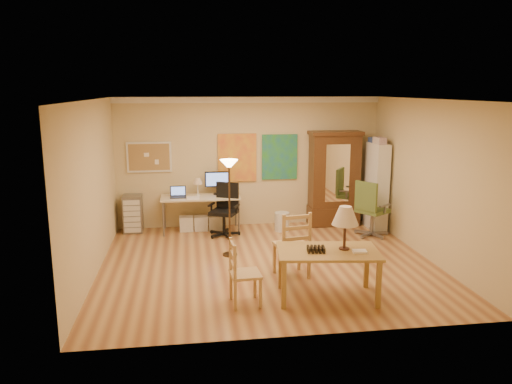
{
  "coord_description": "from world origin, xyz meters",
  "views": [
    {
      "loc": [
        -1.3,
        -7.8,
        2.87
      ],
      "look_at": [
        -0.16,
        0.3,
        1.17
      ],
      "focal_mm": 35.0,
      "sensor_mm": 36.0,
      "label": 1
    }
  ],
  "objects": [
    {
      "name": "wastebin",
      "position": [
        0.6,
        1.91,
        0.19
      ],
      "size": [
        0.31,
        0.31,
        0.38
      ],
      "primitive_type": "cylinder",
      "color": "silver",
      "rests_on": "floor"
    },
    {
      "name": "corkboard",
      "position": [
        -2.05,
        2.47,
        1.5
      ],
      "size": [
        0.9,
        0.04,
        0.62
      ],
      "primitive_type": "cube",
      "color": "tan",
      "rests_on": "floor"
    },
    {
      "name": "office_chair_green",
      "position": [
        2.26,
        1.28,
        0.3
      ],
      "size": [
        0.7,
        0.7,
        1.12
      ],
      "color": "slate",
      "rests_on": "floor"
    },
    {
      "name": "crown_molding",
      "position": [
        0.0,
        2.46,
        2.64
      ],
      "size": [
        5.5,
        0.08,
        0.12
      ],
      "primitive_type": "cube",
      "color": "white",
      "rests_on": "floor"
    },
    {
      "name": "office_chair_black",
      "position": [
        -0.59,
        1.73,
        0.28
      ],
      "size": [
        0.64,
        0.64,
        1.04
      ],
      "color": "black",
      "rests_on": "floor"
    },
    {
      "name": "floor",
      "position": [
        0.0,
        0.0,
        0.0
      ],
      "size": [
        5.5,
        5.5,
        0.0
      ],
      "primitive_type": "plane",
      "color": "#925834",
      "rests_on": "ground"
    },
    {
      "name": "bookshelf",
      "position": [
        2.55,
        1.79,
        0.89
      ],
      "size": [
        0.27,
        0.71,
        1.79
      ],
      "color": "white",
      "rests_on": "floor"
    },
    {
      "name": "art_panel_left",
      "position": [
        -0.25,
        2.47,
        1.45
      ],
      "size": [
        0.8,
        0.04,
        1.0
      ],
      "primitive_type": "cube",
      "color": "yellow",
      "rests_on": "floor"
    },
    {
      "name": "ladder_chair_left",
      "position": [
        -0.59,
        -1.51,
        0.42
      ],
      "size": [
        0.42,
        0.44,
        0.89
      ],
      "color": "tan",
      "rests_on": "floor"
    },
    {
      "name": "drawer_cart",
      "position": [
        -2.41,
        2.27,
        0.38
      ],
      "size": [
        0.38,
        0.45,
        0.75
      ],
      "color": "slate",
      "rests_on": "floor"
    },
    {
      "name": "dining_table",
      "position": [
        0.68,
        -1.46,
        0.82
      ],
      "size": [
        1.48,
        1.0,
        1.3
      ],
      "color": "olive",
      "rests_on": "floor"
    },
    {
      "name": "art_panel_right",
      "position": [
        0.65,
        2.47,
        1.45
      ],
      "size": [
        0.75,
        0.04,
        0.95
      ],
      "primitive_type": "cube",
      "color": "teal",
      "rests_on": "floor"
    },
    {
      "name": "ladder_chair_back",
      "position": [
        0.28,
        -0.62,
        0.49
      ],
      "size": [
        0.56,
        0.54,
        1.05
      ],
      "color": "tan",
      "rests_on": "floor"
    },
    {
      "name": "torchiere_lamp",
      "position": [
        -0.59,
        0.52,
        1.36
      ],
      "size": [
        0.31,
        0.31,
        1.69
      ],
      "color": "#432E1A",
      "rests_on": "floor"
    },
    {
      "name": "computer_desk",
      "position": [
        -1.01,
        2.16,
        0.44
      ],
      "size": [
        1.59,
        0.7,
        1.2
      ],
      "color": "#C0B28D",
      "rests_on": "floor"
    },
    {
      "name": "armoire",
      "position": [
        1.78,
        2.24,
        0.87
      ],
      "size": [
        1.09,
        0.52,
        2.0
      ],
      "color": "#3E1D11",
      "rests_on": "floor"
    }
  ]
}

